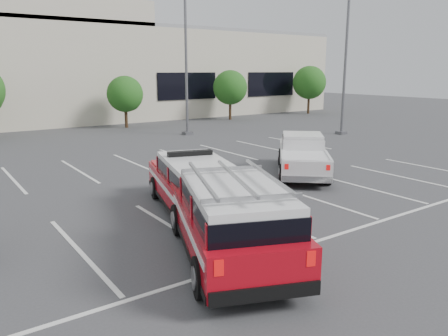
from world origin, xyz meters
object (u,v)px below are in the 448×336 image
Objects in this scene: light_pole_right at (346,58)px; light_pole_mid at (186,58)px; tree_mid_right at (126,95)px; convention_building at (28,66)px; tree_far_right at (310,84)px; tree_right at (231,89)px; ladder_suv at (231,225)px; white_pickup at (302,159)px; fire_chief_suv at (194,188)px.

light_pole_mid is at bearing 146.31° from light_pole_right.
tree_mid_right is 0.39× the size of light_pole_right.
convention_building is 26.83m from tree_far_right.
tree_far_right is (10.00, 0.00, 0.27)m from tree_right.
ladder_suv is (-2.77, -34.30, -3.86)m from convention_building.
convention_building is 13.58× the size of tree_right.
tree_mid_right is 0.68× the size of ladder_suv.
convention_building reaches higher than tree_far_right.
ladder_suv is at bearing -125.84° from tree_right.
white_pickup is (-1.91, -13.09, -4.52)m from light_pole_mid.
light_pole_right is at bearing -54.11° from convention_building.
tree_right is at bearing 94.31° from light_pole_right.
convention_building reaches higher than ladder_suv.
tree_mid_right reaches higher than ladder_suv.
white_pickup is (-10.91, -7.09, -4.52)m from light_pole_right.
tree_right is 30.25m from ladder_suv.
light_pole_right reaches higher than fire_chief_suv.
fire_chief_suv is 6.77m from white_pickup.
fire_chief_suv reaches higher than white_pickup.
tree_far_right is 0.91× the size of white_pickup.
white_pickup is at bearing 56.75° from ladder_suv.
tree_far_right is 0.47× the size of light_pole_right.
tree_far_right is 15.24m from light_pole_right.
convention_building is at bearing 103.25° from fire_chief_suv.
white_pickup is (-10.00, -19.14, -2.10)m from tree_right.
tree_mid_right is at bearing -180.00° from tree_right.
fire_chief_suv is (-17.43, -8.88, -4.42)m from light_pole_right.
white_pickup is at bearing -136.26° from tree_far_right.
light_pole_right is 13.77m from white_pickup.
tree_far_right reaches higher than tree_right.
white_pickup is (4.91, -28.96, -4.05)m from convention_building.
convention_building is 29.65m from white_pickup.
light_pole_right is (-9.09, -12.05, 2.14)m from tree_far_right.
tree_far_right is 37.01m from ladder_suv.
convention_building is at bearing 107.32° from ladder_suv.
light_pole_right is (10.91, -12.05, 2.68)m from tree_mid_right.
light_pole_right is (0.91, -12.05, 2.41)m from tree_right.
ladder_suv is at bearing -91.69° from fire_chief_suv.
light_pole_mid is 1.00× the size of light_pole_right.
ladder_suv is at bearing -103.71° from white_pickup.
fire_chief_suv is at bearing -128.31° from tree_right.
fire_chief_suv is (-1.62, -30.74, -3.95)m from convention_building.
light_pole_right is (15.82, -21.86, 0.47)m from convention_building.
tree_right is at bearing 67.95° from fire_chief_suv.
fire_chief_suv is at bearing -141.74° from tree_far_right.
light_pole_mid is at bearing 123.18° from white_pickup.
tree_mid_right is 6.88m from light_pole_mid.
white_pickup is at bearing -98.30° from light_pole_mid.
ladder_suv reaches higher than white_pickup.
convention_building is 5.86× the size of light_pole_mid.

